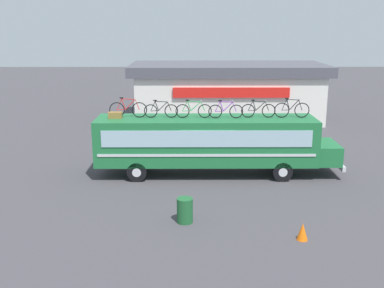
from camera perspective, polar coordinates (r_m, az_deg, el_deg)
ground_plane at (r=23.11m, az=1.65°, el=-3.66°), size 120.00×120.00×0.00m
bus at (r=22.66m, az=2.30°, el=0.38°), size 11.73×2.50×2.80m
luggage_bag_1 at (r=22.63m, az=-9.29°, el=3.48°), size 0.64×0.39×0.29m
rooftop_bicycle_1 at (r=22.66m, az=-7.77°, el=4.21°), size 1.81×0.44×0.98m
rooftop_bicycle_2 at (r=22.47m, az=-3.80°, el=4.11°), size 1.63×0.44×0.86m
rooftop_bicycle_3 at (r=22.36m, az=0.18°, el=4.12°), size 1.72×0.44×0.88m
rooftop_bicycle_4 at (r=22.33m, az=4.10°, el=4.06°), size 1.65×0.44×0.87m
rooftop_bicycle_5 at (r=22.66m, az=8.04°, el=4.10°), size 1.64×0.44×0.87m
rooftop_bicycle_6 at (r=22.92m, az=12.01°, el=4.12°), size 1.68×0.44×0.95m
roadside_building at (r=36.25m, az=4.33°, el=6.41°), size 14.66×6.79×4.24m
trash_bin at (r=17.51m, az=-0.88°, el=-8.06°), size 0.59×0.59×0.94m
traffic_cone at (r=16.66m, az=13.26°, el=-10.30°), size 0.38×0.38×0.60m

